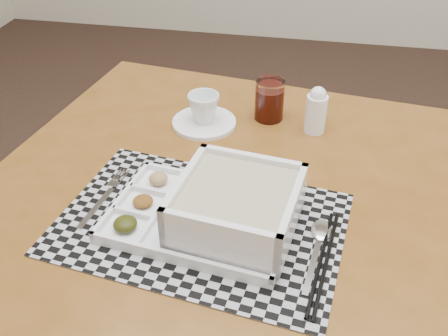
{
  "coord_description": "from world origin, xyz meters",
  "views": [
    {
      "loc": [
        -0.23,
        -0.85,
        1.32
      ],
      "look_at": [
        -0.37,
        -0.11,
        0.76
      ],
      "focal_mm": 40.0,
      "sensor_mm": 36.0,
      "label": 1
    }
  ],
  "objects_px": {
    "dining_table": "(223,216)",
    "cup": "(204,108)",
    "serving_tray": "(228,211)",
    "juice_glass": "(269,101)",
    "creamer_bottle": "(316,110)"
  },
  "relations": [
    {
      "from": "serving_tray",
      "to": "cup",
      "type": "distance_m",
      "value": 0.36
    },
    {
      "from": "serving_tray",
      "to": "cup",
      "type": "relative_size",
      "value": 4.79
    },
    {
      "from": "cup",
      "to": "creamer_bottle",
      "type": "bearing_deg",
      "value": -14.83
    },
    {
      "from": "serving_tray",
      "to": "cup",
      "type": "bearing_deg",
      "value": 109.49
    },
    {
      "from": "dining_table",
      "to": "juice_glass",
      "type": "bearing_deg",
      "value": 79.03
    },
    {
      "from": "juice_glass",
      "to": "dining_table",
      "type": "bearing_deg",
      "value": -100.97
    },
    {
      "from": "dining_table",
      "to": "cup",
      "type": "height_order",
      "value": "cup"
    },
    {
      "from": "dining_table",
      "to": "creamer_bottle",
      "type": "bearing_deg",
      "value": 56.48
    },
    {
      "from": "dining_table",
      "to": "juice_glass",
      "type": "relative_size",
      "value": 10.95
    },
    {
      "from": "cup",
      "to": "creamer_bottle",
      "type": "relative_size",
      "value": 0.66
    },
    {
      "from": "creamer_bottle",
      "to": "serving_tray",
      "type": "bearing_deg",
      "value": -110.45
    },
    {
      "from": "dining_table",
      "to": "cup",
      "type": "distance_m",
      "value": 0.27
    },
    {
      "from": "dining_table",
      "to": "serving_tray",
      "type": "height_order",
      "value": "serving_tray"
    },
    {
      "from": "serving_tray",
      "to": "cup",
      "type": "height_order",
      "value": "serving_tray"
    },
    {
      "from": "cup",
      "to": "juice_glass",
      "type": "bearing_deg",
      "value": 2.56
    }
  ]
}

